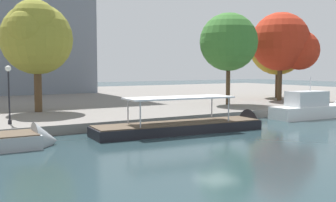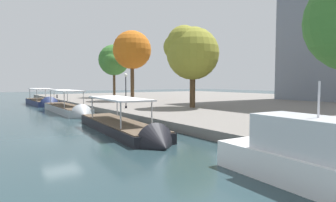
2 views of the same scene
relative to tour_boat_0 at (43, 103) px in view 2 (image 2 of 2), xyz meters
The scene contains 11 objects.
ground_plane 32.38m from the tour_boat_0, ahead, with size 220.00×220.00×0.00m, color #23383D.
dock_promenade 44.26m from the tour_boat_0, 43.69° to the left, with size 120.00×55.00×0.73m, color slate.
tour_boat_0 is the anchor object (origin of this frame).
tour_boat_1 15.98m from the tour_boat_0, ahead, with size 14.92×3.04×3.92m.
tour_boat_2 33.18m from the tour_boat_0, ahead, with size 14.55×3.97×3.83m.
motor_yacht_3 48.28m from the tour_boat_0, ahead, with size 9.76×3.04×4.77m.
mooring_bollard_0 7.86m from the tour_boat_0, 149.81° to the left, with size 0.27×0.27×0.72m.
lamp_post 22.06m from the tour_boat_0, 14.64° to the left, with size 0.43×0.43×4.27m.
tree_2 28.76m from the tour_boat_0, 26.81° to the left, with size 6.56×6.56×10.19m.
tree_3 17.94m from the tour_boat_0, 58.23° to the left, with size 6.60×6.60×12.08m.
tree_5 17.50m from the tour_boat_0, 104.18° to the left, with size 6.77×6.51×11.09m.
Camera 2 is at (21.14, -5.15, 3.91)m, focal length 30.80 mm.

